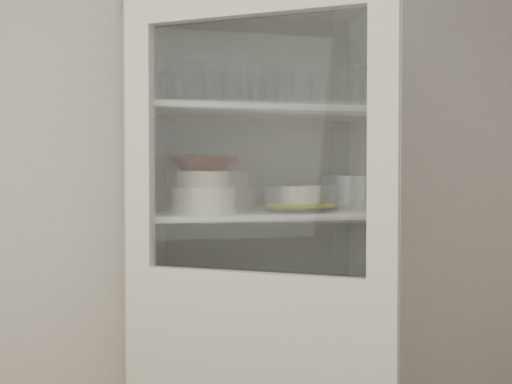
{
  "coord_description": "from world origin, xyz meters",
  "views": [
    {
      "loc": [
        -0.41,
        -1.15,
        1.41
      ],
      "look_at": [
        0.2,
        1.27,
        1.34
      ],
      "focal_mm": 45.0,
      "sensor_mm": 36.0,
      "label": 1
    }
  ],
  "objects": [
    {
      "name": "tumbler_1",
      "position": [
        -0.0,
        1.12,
        1.73
      ],
      "size": [
        0.08,
        0.08,
        0.13
      ],
      "primitive_type": "cylinder",
      "rotation": [
        0.0,
        0.0,
        -0.28
      ],
      "color": "silver",
      "rests_on": "shelf_glass"
    },
    {
      "name": "tumbler_2",
      "position": [
        0.17,
        1.13,
        1.73
      ],
      "size": [
        0.08,
        0.08,
        0.13
      ],
      "primitive_type": "cylinder",
      "rotation": [
        0.0,
        0.0,
        -0.35
      ],
      "color": "silver",
      "rests_on": "shelf_glass"
    },
    {
      "name": "tumbler_10",
      "position": [
        0.22,
        1.27,
        1.73
      ],
      "size": [
        0.08,
        0.08,
        0.14
      ],
      "primitive_type": "cylinder",
      "rotation": [
        0.0,
        0.0,
        0.13
      ],
      "color": "silver",
      "rests_on": "shelf_glass"
    },
    {
      "name": "tumbler_13",
      "position": [
        0.1,
        1.22,
        1.74
      ],
      "size": [
        0.07,
        0.07,
        0.15
      ],
      "primitive_type": "cylinder",
      "color": "silver",
      "rests_on": "shelf_glass"
    },
    {
      "name": "plate_stack_back",
      "position": [
        0.0,
        1.39,
        1.31
      ],
      "size": [
        0.23,
        0.23,
        0.1
      ],
      "primitive_type": "cylinder",
      "color": "silver",
      "rests_on": "shelf_plates"
    },
    {
      "name": "mug_teal",
      "position": [
        0.54,
        1.34,
        0.91
      ],
      "size": [
        0.12,
        0.12,
        0.09
      ],
      "primitive_type": "imported",
      "rotation": [
        0.0,
        0.0,
        0.29
      ],
      "color": "teal",
      "rests_on": "shelf_mugs"
    },
    {
      "name": "tumbler_6",
      "position": [
        0.61,
        1.12,
        1.74
      ],
      "size": [
        0.08,
        0.08,
        0.15
      ],
      "primitive_type": "cylinder",
      "rotation": [
        0.0,
        0.0,
        -0.07
      ],
      "color": "silver",
      "rests_on": "shelf_glass"
    },
    {
      "name": "measuring_cups",
      "position": [
        -0.01,
        1.21,
        0.88
      ],
      "size": [
        0.09,
        0.09,
        0.04
      ],
      "primitive_type": "cylinder",
      "color": "silver",
      "rests_on": "shelf_mugs"
    },
    {
      "name": "tumbler_12",
      "position": [
        0.58,
        1.19,
        1.74
      ],
      "size": [
        0.07,
        0.07,
        0.15
      ],
      "primitive_type": "cylinder",
      "color": "silver",
      "rests_on": "shelf_glass"
    },
    {
      "name": "tumbler_11",
      "position": [
        0.2,
        1.3,
        1.72
      ],
      "size": [
        0.08,
        0.08,
        0.13
      ],
      "primitive_type": "cylinder",
      "rotation": [
        0.0,
        0.0,
        -0.3
      ],
      "color": "silver",
      "rests_on": "shelf_glass"
    },
    {
      "name": "teal_jar",
      "position": [
        0.26,
        1.31,
        0.92
      ],
      "size": [
        0.09,
        0.09,
        0.11
      ],
      "color": "teal",
      "rests_on": "shelf_mugs"
    },
    {
      "name": "tumbler_7",
      "position": [
        -0.14,
        1.26,
        1.72
      ],
      "size": [
        0.06,
        0.06,
        0.13
      ],
      "primitive_type": "cylinder",
      "rotation": [
        0.0,
        0.0,
        -0.01
      ],
      "color": "silver",
      "rests_on": "shelf_glass"
    },
    {
      "name": "cream_bowl",
      "position": [
        -0.02,
        1.21,
        1.39
      ],
      "size": [
        0.23,
        0.23,
        0.06
      ],
      "primitive_type": "cylinder",
      "rotation": [
        0.0,
        0.0,
        -0.24
      ],
      "color": "beige",
      "rests_on": "plate_stack_front"
    },
    {
      "name": "goblet_2",
      "position": [
        0.34,
        1.36,
        1.75
      ],
      "size": [
        0.08,
        0.08,
        0.17
      ],
      "primitive_type": null,
      "color": "silver",
      "rests_on": "shelf_glass"
    },
    {
      "name": "yellow_trivet",
      "position": [
        0.37,
        1.26,
        1.28
      ],
      "size": [
        0.24,
        0.24,
        0.01
      ],
      "primitive_type": "cube",
      "rotation": [
        0.0,
        0.0,
        0.35
      ],
      "color": "yellow",
      "rests_on": "glass_platter"
    },
    {
      "name": "white_canister",
      "position": [
        -0.21,
        1.27,
        0.93
      ],
      "size": [
        0.13,
        0.13,
        0.13
      ],
      "primitive_type": "cylinder",
      "rotation": [
        0.0,
        0.0,
        -0.15
      ],
      "color": "silver",
      "rests_on": "shelf_mugs"
    },
    {
      "name": "white_ramekin",
      "position": [
        0.37,
        1.26,
        1.33
      ],
      "size": [
        0.19,
        0.19,
        0.07
      ],
      "primitive_type": "cylinder",
      "rotation": [
        0.0,
        0.0,
        0.2
      ],
      "color": "silver",
      "rests_on": "yellow_trivet"
    },
    {
      "name": "goblet_3",
      "position": [
        0.48,
        1.35,
        1.74
      ],
      "size": [
        0.07,
        0.07,
        0.15
      ],
      "primitive_type": null,
      "color": "silver",
      "rests_on": "shelf_glass"
    },
    {
      "name": "terracotta_bowl",
      "position": [
        -0.02,
        1.21,
        1.45
      ],
      "size": [
        0.3,
        0.3,
        0.06
      ],
      "primitive_type": "imported",
      "rotation": [
        0.0,
        0.0,
        0.37
      ],
      "color": "#472015",
      "rests_on": "cream_bowl"
    },
    {
      "name": "pantry_cabinet",
      "position": [
        0.2,
        1.34,
        0.94
      ],
      "size": [
        1.0,
        0.45,
        2.1
      ],
      "color": "beige",
      "rests_on": "floor"
    },
    {
      "name": "glass_platter",
      "position": [
        0.37,
        1.26,
        1.27
      ],
      "size": [
        0.39,
        0.39,
        0.02
      ],
      "primitive_type": "cylinder",
      "rotation": [
        0.0,
        0.0,
        -0.38
      ],
      "color": "silver",
      "rests_on": "shelf_plates"
    },
    {
      "name": "tumbler_4",
      "position": [
        0.21,
        1.12,
        1.73
      ],
      "size": [
        0.09,
        0.09,
        0.14
      ],
      "primitive_type": "cylinder",
      "rotation": [
        0.0,
        0.0,
        -0.25
      ],
      "color": "silver",
      "rests_on": "shelf_glass"
    },
    {
      "name": "plate_stack_front",
      "position": [
        -0.02,
        1.21,
        1.31
      ],
      "size": [
        0.24,
        0.24,
        0.1
      ],
      "primitive_type": "cylinder",
      "color": "silver",
      "rests_on": "shelf_plates"
    },
    {
      "name": "tumbler_0",
      "position": [
        -0.06,
        1.13,
        1.73
      ],
      "size": [
        0.07,
        0.07,
        0.14
      ],
      "primitive_type": "cylinder",
      "rotation": [
        0.0,
        0.0,
        -0.05
      ],
      "color": "silver",
      "rests_on": "shelf_glass"
    },
    {
      "name": "tumbler_9",
      "position": [
        0.06,
        1.27,
        1.72
      ],
      "size": [
        0.07,
        0.07,
        0.13
      ],
      "primitive_type": "cylinder",
      "rotation": [
        0.0,
        0.0,
        0.18
      ],
      "color": "silver",
      "rests_on": "shelf_glass"
    },
    {
      "name": "mug_white",
      "position": [
        0.45,
        1.14,
        0.91
      ],
      "size": [
        0.1,
        0.1,
        0.09
      ],
      "primitive_type": "imported",
      "rotation": [
        0.0,
        0.0,
        -0.01
      ],
      "color": "silver",
      "rests_on": "shelf_mugs"
    },
    {
      "name": "grey_bowl_stack",
      "position": [
        0.61,
        1.31,
        1.33
      ],
      "size": [
        0.12,
        0.12,
        0.14
      ],
      "primitive_type": "cylinder",
      "color": "silver",
      "rests_on": "shelf_plates"
    },
    {
      "name": "mug_blue",
      "position": [
        0.61,
        1.22,
        0.91
      ],
      "size": [
        0.14,
        0.14,
        0.1
      ],
      "primitive_type": "imported",
      "rotation": [
        0.0,
        0.0,
        0.13
      ],
      "color": "#161890",
      "rests_on": "shelf_mugs"
    },
    {
      "name": "cupboard_door",
      "position": [
        0.07,
        0.79,
        0.87
      ],
      "size": [
        0.76,
        0.55,
        2.0
      ],
      "rotation": [
        0.0,
        0.0,
        -0.61
      ],
      "color": "beige",
      "rests_on": "floor"
    },
    {
      "name": "wall_back",
      "position": [
        0.0,
        1.5,
        1.3
      ],
      "size": [
        3.6,
        0.02,
        2.6
      ],
      "primitive_type": "cube",
      "color": "beige",
      "rests_on": "ground"
    },
    {
      "name": "goblet_1",
      "position": [
        -0.04,
        1.38,
        1.74
      ],
      "size": [
        0.07,
        0.07,
        0.16
      ],
      "primitive_type": null,
      "color": "silver",
      "rests_on": "shelf_glass"
    },
    {
      "name": "tumbler_5",
      "position": [
        0.35,
        1.16,
        1.74
      ],
      "size": [
        0.1,
        0.1,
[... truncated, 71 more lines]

